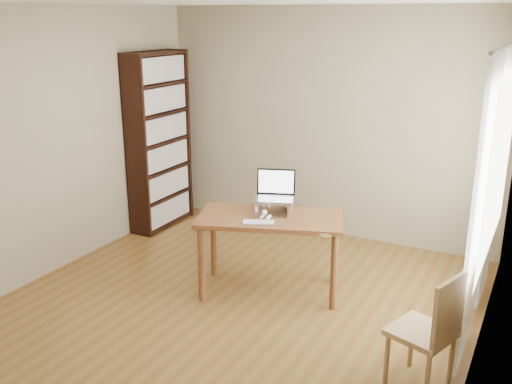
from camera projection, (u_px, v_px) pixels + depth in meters
name	position (u px, v px, depth m)	size (l,w,h in m)	color
room	(228.00, 170.00, 4.59)	(4.04, 4.54, 2.64)	brown
bookshelf	(159.00, 141.00, 6.79)	(0.30, 0.90, 2.10)	black
curtains	(488.00, 192.00, 4.45)	(0.03, 1.90, 2.25)	white
desk	(270.00, 227.00, 5.19)	(1.44, 1.05, 0.75)	brown
laptop_stand	(274.00, 205.00, 5.20)	(0.32, 0.25, 0.13)	silver
laptop	(277.00, 191.00, 5.22)	(0.42, 0.41, 0.25)	silver
keyboard	(259.00, 223.00, 4.97)	(0.32, 0.23, 0.02)	silver
coaster	(325.00, 236.00, 4.69)	(0.10, 0.10, 0.01)	brown
cat	(273.00, 205.00, 5.25)	(0.25, 0.48, 0.15)	#443E35
chair	(432.00, 328.00, 3.85)	(0.50, 0.49, 0.88)	tan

